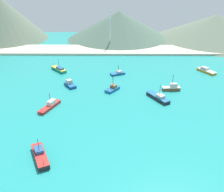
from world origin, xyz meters
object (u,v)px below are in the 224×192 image
Objects in this scene: radio_tower at (110,30)px; fishing_boat_3 at (118,73)px; fishing_boat_5 at (113,89)px; fishing_boat_6 at (50,106)px; fishing_boat_10 at (70,84)px; fishing_boat_8 at (59,69)px; fishing_boat_14 at (158,97)px; fishing_boat_2 at (172,88)px; fishing_boat_13 at (40,155)px; fishing_boat_15 at (206,71)px.

fishing_boat_3 is at bearing -84.51° from radio_tower.
fishing_boat_5 reaches higher than fishing_boat_6.
fishing_boat_10 is 60.23m from radio_tower.
fishing_boat_8 is 53.19m from fishing_boat_14.
fishing_boat_8 is 0.84× the size of fishing_boat_14.
fishing_boat_3 reaches higher than fishing_boat_10.
fishing_boat_3 is at bearing 33.96° from fishing_boat_10.
fishing_boat_2 is 0.68× the size of fishing_boat_13.
radio_tower reaches higher than fishing_boat_3.
fishing_boat_3 is at bearing 141.42° from fishing_boat_2.
radio_tower is (20.59, 76.14, 10.74)m from fishing_boat_6.
fishing_boat_14 reaches higher than fishing_boat_13.
fishing_boat_3 is 0.32× the size of radio_tower.
fishing_boat_5 reaches higher than fishing_boat_8.
fishing_boat_15 is at bearing 45.39° from fishing_boat_2.
radio_tower is (-4.15, 43.18, 10.95)m from fishing_boat_3.
radio_tower reaches higher than fishing_boat_5.
fishing_boat_2 is at bearing 45.14° from fishing_boat_13.
fishing_boat_3 is 42.66m from fishing_boat_15.
fishing_boat_5 is at bearing -40.52° from fishing_boat_8.
fishing_boat_14 reaches higher than fishing_boat_6.
fishing_boat_13 is at bearing -113.73° from fishing_boat_5.
fishing_boat_3 is at bearing 53.10° from fishing_boat_6.
fishing_boat_2 reaches higher than fishing_boat_15.
fishing_boat_2 is 0.79× the size of fishing_boat_8.
fishing_boat_14 is (35.61, -12.05, -0.06)m from fishing_boat_10.
fishing_boat_5 is at bearing -97.60° from fishing_boat_3.
fishing_boat_13 is at bearing -134.86° from fishing_boat_2.
fishing_boat_5 is 26.95m from fishing_boat_6.
fishing_boat_2 is at bearing 1.06° from fishing_boat_5.
fishing_boat_13 is at bearing -136.13° from fishing_boat_14.
fishing_boat_13 is at bearing -99.33° from radio_tower.
fishing_boat_14 is (39.85, 7.10, 0.02)m from fishing_boat_6.
fishing_boat_8 reaches higher than fishing_boat_3.
fishing_boat_6 is 1.09× the size of fishing_boat_15.
fishing_boat_13 is (7.34, -65.28, 0.01)m from fishing_boat_8.
fishing_boat_3 is 24.72m from fishing_boat_10.
fishing_boat_8 is at bearing 96.42° from fishing_boat_13.
fishing_boat_2 reaches higher than fishing_boat_6.
fishing_boat_6 is at bearing -161.62° from fishing_boat_2.
fishing_boat_2 is 28.00m from fishing_boat_3.
fishing_boat_2 is 42.54m from fishing_boat_10.
fishing_boat_15 is at bearing 45.22° from fishing_boat_13.
fishing_boat_2 is 0.75× the size of fishing_boat_15.
fishing_boat_10 is (8.09, -18.29, 0.04)m from fishing_boat_8.
fishing_boat_5 is 49.73m from fishing_boat_15.
fishing_boat_14 reaches higher than fishing_boat_3.
fishing_boat_14 is at bearing -24.42° from fishing_boat_5.
fishing_boat_5 is (-24.27, -0.45, -0.31)m from fishing_boat_2.
fishing_boat_15 is at bearing 15.32° from fishing_boat_10.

